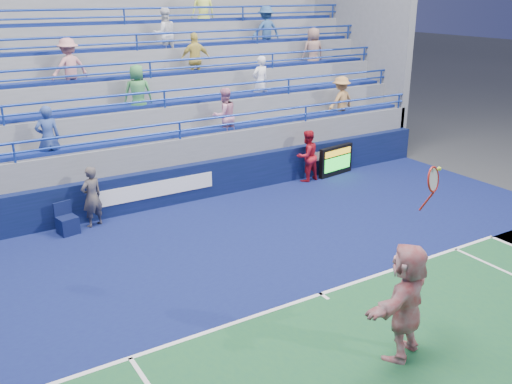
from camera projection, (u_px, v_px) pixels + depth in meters
ground at (321, 295)px, 11.73m from camera, size 120.00×120.00×0.00m
sponsor_wall at (185, 184)px, 16.75m from camera, size 18.00×0.32×1.10m
bleacher_stand at (137, 126)px, 19.43m from camera, size 18.00×5.60×6.13m
serve_speed_board at (336, 161)px, 19.14m from camera, size 1.47×0.38×1.01m
judge_chair at (67, 224)px, 14.60m from camera, size 0.54×0.55×0.83m
tennis_player at (406, 301)px, 9.48m from camera, size 2.02×1.26×3.33m
line_judge at (92, 197)px, 14.88m from camera, size 0.70×0.57×1.65m
ball_girl at (307, 156)px, 18.46m from camera, size 0.89×0.73×1.69m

